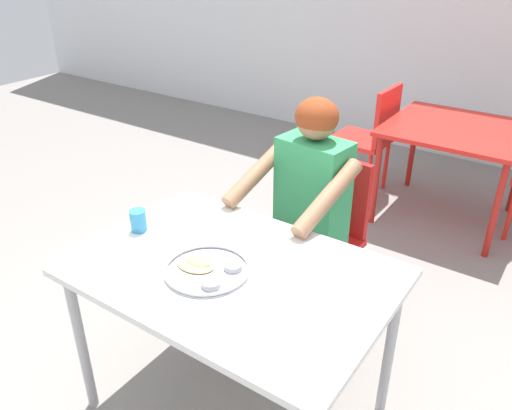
{
  "coord_description": "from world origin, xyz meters",
  "views": [
    {
      "loc": [
        1.07,
        -1.3,
        1.89
      ],
      "look_at": [
        0.02,
        0.22,
        0.91
      ],
      "focal_mm": 35.66,
      "sensor_mm": 36.0,
      "label": 1
    }
  ],
  "objects_px": {
    "chair_foreground": "(324,227)",
    "drinking_cup": "(138,220)",
    "chair_red_left": "(371,133)",
    "table_foreground": "(233,284)",
    "table_background_red": "(456,137)",
    "diner_foreground": "(302,203)",
    "thali_tray": "(207,270)"
  },
  "relations": [
    {
      "from": "chair_red_left",
      "to": "drinking_cup",
      "type": "bearing_deg",
      "value": -92.17
    },
    {
      "from": "chair_foreground",
      "to": "drinking_cup",
      "type": "bearing_deg",
      "value": -117.77
    },
    {
      "from": "diner_foreground",
      "to": "chair_red_left",
      "type": "bearing_deg",
      "value": 101.53
    },
    {
      "from": "table_foreground",
      "to": "chair_foreground",
      "type": "relative_size",
      "value": 1.37
    },
    {
      "from": "table_background_red",
      "to": "chair_red_left",
      "type": "distance_m",
      "value": 0.66
    },
    {
      "from": "table_foreground",
      "to": "diner_foreground",
      "type": "bearing_deg",
      "value": 96.18
    },
    {
      "from": "chair_foreground",
      "to": "diner_foreground",
      "type": "height_order",
      "value": "diner_foreground"
    },
    {
      "from": "drinking_cup",
      "to": "chair_foreground",
      "type": "bearing_deg",
      "value": 62.23
    },
    {
      "from": "drinking_cup",
      "to": "table_background_red",
      "type": "distance_m",
      "value": 2.43
    },
    {
      "from": "diner_foreground",
      "to": "thali_tray",
      "type": "bearing_deg",
      "value": -89.65
    },
    {
      "from": "drinking_cup",
      "to": "chair_foreground",
      "type": "relative_size",
      "value": 0.11
    },
    {
      "from": "chair_foreground",
      "to": "chair_red_left",
      "type": "distance_m",
      "value": 1.53
    },
    {
      "from": "chair_foreground",
      "to": "table_background_red",
      "type": "bearing_deg",
      "value": 78.99
    },
    {
      "from": "thali_tray",
      "to": "chair_red_left",
      "type": "bearing_deg",
      "value": 98.26
    },
    {
      "from": "table_background_red",
      "to": "diner_foreground",
      "type": "bearing_deg",
      "value": -100.25
    },
    {
      "from": "thali_tray",
      "to": "chair_foreground",
      "type": "height_order",
      "value": "chair_foreground"
    },
    {
      "from": "thali_tray",
      "to": "table_background_red",
      "type": "bearing_deg",
      "value": 82.92
    },
    {
      "from": "table_foreground",
      "to": "table_background_red",
      "type": "xyz_separation_m",
      "value": [
        0.23,
        2.31,
        -0.05
      ]
    },
    {
      "from": "table_foreground",
      "to": "chair_red_left",
      "type": "xyz_separation_m",
      "value": [
        -0.42,
        2.36,
        -0.17
      ]
    },
    {
      "from": "table_background_red",
      "to": "chair_red_left",
      "type": "bearing_deg",
      "value": 175.4
    },
    {
      "from": "drinking_cup",
      "to": "chair_foreground",
      "type": "distance_m",
      "value": 1.03
    },
    {
      "from": "chair_foreground",
      "to": "chair_red_left",
      "type": "height_order",
      "value": "chair_red_left"
    },
    {
      "from": "table_background_red",
      "to": "chair_red_left",
      "type": "height_order",
      "value": "chair_red_left"
    },
    {
      "from": "table_foreground",
      "to": "drinking_cup",
      "type": "distance_m",
      "value": 0.52
    },
    {
      "from": "drinking_cup",
      "to": "diner_foreground",
      "type": "relative_size",
      "value": 0.08
    },
    {
      "from": "table_foreground",
      "to": "chair_red_left",
      "type": "distance_m",
      "value": 2.41
    },
    {
      "from": "thali_tray",
      "to": "table_background_red",
      "type": "distance_m",
      "value": 2.4
    },
    {
      "from": "thali_tray",
      "to": "diner_foreground",
      "type": "xyz_separation_m",
      "value": [
        -0.0,
        0.72,
        -0.03
      ]
    },
    {
      "from": "chair_foreground",
      "to": "diner_foreground",
      "type": "relative_size",
      "value": 0.71
    },
    {
      "from": "chair_foreground",
      "to": "diner_foreground",
      "type": "distance_m",
      "value": 0.32
    },
    {
      "from": "drinking_cup",
      "to": "diner_foreground",
      "type": "xyz_separation_m",
      "value": [
        0.44,
        0.65,
        -0.07
      ]
    },
    {
      "from": "diner_foreground",
      "to": "table_background_red",
      "type": "relative_size",
      "value": 1.34
    }
  ]
}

